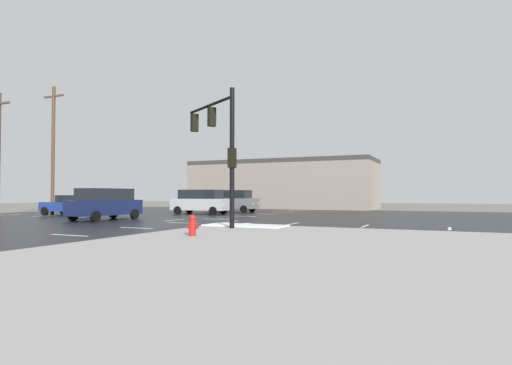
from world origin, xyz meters
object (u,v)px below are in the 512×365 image
suv_silver (201,201)px  suv_grey (232,200)px  suv_navy (105,203)px  sedan_blue (70,205)px  utility_pole_far (53,148)px  fire_hydrant (192,225)px  traffic_signal_mast (220,138)px

suv_silver → suv_grey: size_ratio=1.00×
suv_silver → suv_navy: same height
sedan_blue → utility_pole_far: utility_pole_far is taller
suv_grey → sedan_blue: bearing=-131.8°
suv_silver → suv_grey: (0.47, 4.63, 0.00)m
suv_silver → sedan_blue: bearing=-147.2°
fire_hydrant → suv_grey: size_ratio=0.16×
sedan_blue → suv_grey: 13.77m
sedan_blue → utility_pole_far: 5.30m
suv_grey → suv_navy: bearing=-100.2°
suv_silver → sedan_blue: (-8.16, -6.10, -0.24)m
traffic_signal_mast → utility_pole_far: size_ratio=0.61×
sedan_blue → utility_pole_far: (-2.52, 0.42, 4.65)m
suv_silver → suv_grey: same height
suv_grey → suv_navy: size_ratio=1.00×
suv_silver → suv_grey: 4.66m
suv_silver → traffic_signal_mast: bearing=-58.6°
traffic_signal_mast → utility_pole_far: utility_pole_far is taller
suv_grey → fire_hydrant: bearing=-68.6°
sedan_blue → utility_pole_far: bearing=-11.0°
traffic_signal_mast → utility_pole_far: bearing=13.4°
suv_grey → utility_pole_far: (-11.14, -10.31, 4.41)m
fire_hydrant → traffic_signal_mast: bearing=107.2°
fire_hydrant → utility_pole_far: (-20.91, 11.20, 4.96)m
fire_hydrant → sedan_blue: sedan_blue is taller
traffic_signal_mast → suv_silver: (-8.87, 12.46, -3.28)m
traffic_signal_mast → suv_silver: 15.64m
suv_silver → suv_navy: size_ratio=1.01×
utility_pole_far → sedan_blue: bearing=-9.5°
sedan_blue → fire_hydrant: bearing=148.2°
fire_hydrant → suv_navy: suv_navy is taller
traffic_signal_mast → fire_hydrant: bearing=139.8°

